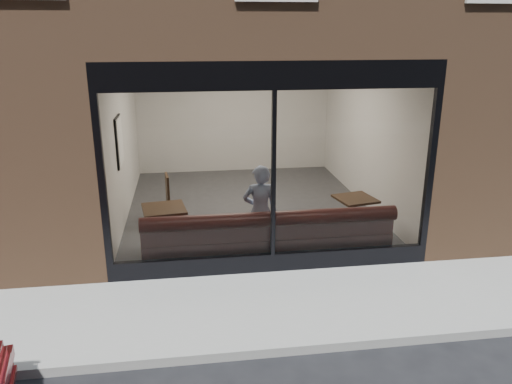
{
  "coord_description": "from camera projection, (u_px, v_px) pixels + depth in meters",
  "views": [
    {
      "loc": [
        -1.24,
        -4.9,
        3.59
      ],
      "look_at": [
        -0.21,
        2.4,
        1.2
      ],
      "focal_mm": 35.0,
      "sensor_mm": 36.0,
      "label": 1
    }
  ],
  "objects": [
    {
      "name": "cafe_table_right",
      "position": [
        355.0,
        199.0,
        8.86
      ],
      "size": [
        0.76,
        0.76,
        0.04
      ],
      "primitive_type": "cube",
      "rotation": [
        0.0,
        0.0,
        0.21
      ],
      "color": "#312013",
      "rests_on": "cafe_floor"
    },
    {
      "name": "cafe_ceiling",
      "position": [
        248.0,
        52.0,
        9.61
      ],
      "size": [
        6.0,
        6.0,
        0.0
      ],
      "primitive_type": "plane",
      "rotation": [
        3.14,
        0.0,
        0.0
      ],
      "color": "white",
      "rests_on": "host_building_upper"
    },
    {
      "name": "storefront_kick",
      "position": [
        272.0,
        262.0,
        7.77
      ],
      "size": [
        5.0,
        0.1,
        0.3
      ],
      "primitive_type": "cube",
      "color": "black",
      "rests_on": "ground"
    },
    {
      "name": "cafe_wall_right",
      "position": [
        366.0,
        130.0,
        10.44
      ],
      "size": [
        0.0,
        6.0,
        6.0
      ],
      "primitive_type": "plane",
      "rotation": [
        1.57,
        0.0,
        -1.57
      ],
      "color": "beige",
      "rests_on": "ground"
    },
    {
      "name": "cafe_wall_left",
      "position": [
        122.0,
        137.0,
        9.77
      ],
      "size": [
        0.0,
        6.0,
        6.0
      ],
      "primitive_type": "plane",
      "rotation": [
        1.57,
        0.0,
        1.57
      ],
      "color": "beige",
      "rests_on": "ground"
    },
    {
      "name": "storefront_mullion",
      "position": [
        273.0,
        176.0,
        7.34
      ],
      "size": [
        0.06,
        0.1,
        2.5
      ],
      "primitive_type": "cube",
      "color": "black",
      "rests_on": "storefront_kick"
    },
    {
      "name": "storefront_header",
      "position": [
        275.0,
        75.0,
        6.89
      ],
      "size": [
        5.0,
        0.1,
        0.4
      ],
      "primitive_type": "cube",
      "color": "black",
      "rests_on": "host_building_upper"
    },
    {
      "name": "storefront_glass",
      "position": [
        274.0,
        177.0,
        7.31
      ],
      "size": [
        4.8,
        0.0,
        4.8
      ],
      "primitive_type": "plane",
      "rotation": [
        1.57,
        0.0,
        0.0
      ],
      "color": "white",
      "rests_on": "storefront_kick"
    },
    {
      "name": "host_building_pier_right",
      "position": [
        372.0,
        108.0,
        13.43
      ],
      "size": [
        2.5,
        12.0,
        3.2
      ],
      "primitive_type": "cube",
      "color": "brown",
      "rests_on": "ground"
    },
    {
      "name": "host_building_pier_left",
      "position": [
        84.0,
        114.0,
        12.43
      ],
      "size": [
        2.5,
        12.0,
        3.2
      ],
      "primitive_type": "cube",
      "color": "brown",
      "rests_on": "ground"
    },
    {
      "name": "sidewalk_near",
      "position": [
        285.0,
        305.0,
        6.83
      ],
      "size": [
        40.0,
        2.0,
        0.01
      ],
      "primitive_type": "cube",
      "color": "gray",
      "rests_on": "ground"
    },
    {
      "name": "ground",
      "position": [
        302.0,
        350.0,
        5.89
      ],
      "size": [
        120.0,
        120.0,
        0.0
      ],
      "primitive_type": "plane",
      "color": "black",
      "rests_on": "ground"
    },
    {
      "name": "cafe_wall_back",
      "position": [
        234.0,
        111.0,
        12.92
      ],
      "size": [
        5.0,
        0.0,
        5.0
      ],
      "primitive_type": "plane",
      "rotation": [
        1.57,
        0.0,
        0.0
      ],
      "color": "beige",
      "rests_on": "ground"
    },
    {
      "name": "cafe_table_left",
      "position": [
        164.0,
        209.0,
        8.37
      ],
      "size": [
        0.79,
        0.79,
        0.04
      ],
      "primitive_type": "cube",
      "rotation": [
        0.0,
        0.0,
        0.15
      ],
      "color": "#312013",
      "rests_on": "cafe_floor"
    },
    {
      "name": "host_building_backfill",
      "position": [
        224.0,
        97.0,
        15.75
      ],
      "size": [
        5.0,
        6.0,
        3.2
      ],
      "primitive_type": "cube",
      "color": "brown",
      "rests_on": "ground"
    },
    {
      "name": "banquette",
      "position": [
        268.0,
        247.0,
        8.13
      ],
      "size": [
        4.0,
        0.55,
        0.45
      ],
      "primitive_type": "cube",
      "color": "#331912",
      "rests_on": "cafe_floor"
    },
    {
      "name": "cafe_chair_left",
      "position": [
        159.0,
        210.0,
        9.75
      ],
      "size": [
        0.49,
        0.49,
        0.04
      ],
      "primitive_type": "cube",
      "rotation": [
        0.0,
        0.0,
        3.27
      ],
      "color": "#312013",
      "rests_on": "cafe_floor"
    },
    {
      "name": "kerb_near",
      "position": [
        303.0,
        348.0,
        5.82
      ],
      "size": [
        40.0,
        0.1,
        0.12
      ],
      "primitive_type": "cube",
      "color": "gray",
      "rests_on": "ground"
    },
    {
      "name": "wall_poster",
      "position": [
        120.0,
        141.0,
        9.08
      ],
      "size": [
        0.02,
        0.64,
        0.86
      ],
      "primitive_type": "cube",
      "color": "white",
      "rests_on": "cafe_wall_left"
    },
    {
      "name": "person",
      "position": [
        260.0,
        212.0,
        8.12
      ],
      "size": [
        0.58,
        0.39,
        1.56
      ],
      "primitive_type": "imported",
      "rotation": [
        0.0,
        0.0,
        3.12
      ],
      "color": "#98AAD0",
      "rests_on": "cafe_floor"
    },
    {
      "name": "cafe_floor",
      "position": [
        249.0,
        207.0,
        10.59
      ],
      "size": [
        6.0,
        6.0,
        0.0
      ],
      "primitive_type": "plane",
      "color": "#2D2D30",
      "rests_on": "ground"
    }
  ]
}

